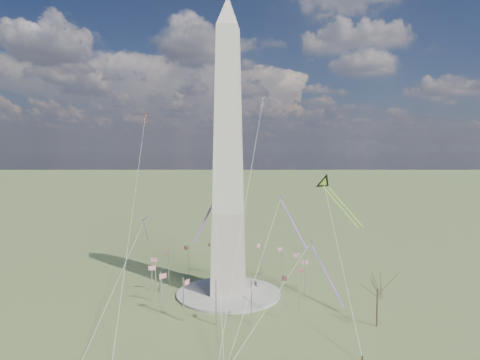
# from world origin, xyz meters

# --- Properties ---
(ground) EXTENTS (2000.00, 2000.00, 0.00)m
(ground) POSITION_xyz_m (0.00, 0.00, 0.00)
(ground) COLOR #516231
(ground) RESTS_ON ground
(plaza) EXTENTS (36.00, 36.00, 0.80)m
(plaza) POSITION_xyz_m (0.00, 0.00, 0.40)
(plaza) COLOR #A19D93
(plaza) RESTS_ON ground
(washington_monument) EXTENTS (15.56, 15.56, 100.00)m
(washington_monument) POSITION_xyz_m (0.00, 0.00, 47.95)
(washington_monument) COLOR #BCAF9D
(washington_monument) RESTS_ON plaza
(flagpole_ring) EXTENTS (54.40, 54.40, 13.00)m
(flagpole_ring) POSITION_xyz_m (-0.00, -0.00, 7.27)
(flagpole_ring) COLOR silver
(flagpole_ring) RESTS_ON ground
(tree_near) EXTENTS (9.33, 9.33, 16.32)m
(tree_near) POSITION_xyz_m (45.57, -21.59, 11.64)
(tree_near) COLOR #4C3E2E
(tree_near) RESTS_ON ground
(person_east) EXTENTS (0.77, 0.66, 1.80)m
(person_east) POSITION_xyz_m (37.84, -43.40, 0.90)
(person_east) COLOR gray
(person_east) RESTS_ON ground
(kite_delta_black) EXTENTS (15.35, 18.25, 16.10)m
(kite_delta_black) POSITION_xyz_m (33.18, 5.66, 37.90)
(kite_delta_black) COLOR black
(kite_delta_black) RESTS_ON ground
(kite_diamond_purple) EXTENTS (1.88, 3.18, 9.82)m
(kite_diamond_purple) POSITION_xyz_m (-32.72, 9.54, 23.38)
(kite_diamond_purple) COLOR #481D83
(kite_diamond_purple) RESTS_ON ground
(kite_streamer_left) EXTENTS (9.10, 18.82, 13.74)m
(kite_streamer_left) POSITION_xyz_m (20.71, -9.36, 29.62)
(kite_streamer_left) COLOR #DB4B22
(kite_streamer_left) RESTS_ON ground
(kite_streamer_mid) EXTENTS (5.01, 18.74, 12.99)m
(kite_streamer_mid) POSITION_xyz_m (-7.18, 0.14, 28.13)
(kite_streamer_mid) COLOR #DB4B22
(kite_streamer_mid) RESTS_ON ground
(kite_streamer_right) EXTENTS (10.53, 22.56, 16.41)m
(kite_streamer_right) POSITION_xyz_m (31.60, 1.11, 11.84)
(kite_streamer_right) COLOR #DB4B22
(kite_streamer_right) RESTS_ON ground
(kite_small_red) EXTENTS (1.34, 2.16, 4.87)m
(kite_small_red) POSITION_xyz_m (-41.54, 38.05, 64.68)
(kite_small_red) COLOR #EE3D1C
(kite_small_red) RESTS_ON ground
(kite_small_white) EXTENTS (1.30, 1.79, 4.52)m
(kite_small_white) POSITION_xyz_m (8.81, 51.76, 72.81)
(kite_small_white) COLOR silver
(kite_small_white) RESTS_ON ground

